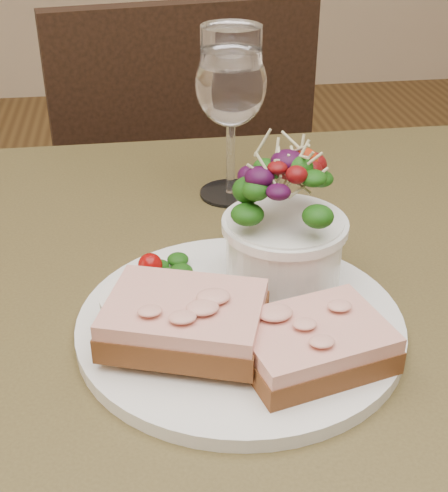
{
  "coord_description": "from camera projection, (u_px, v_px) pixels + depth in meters",
  "views": [
    {
      "loc": [
        -0.07,
        -0.48,
        1.09
      ],
      "look_at": [
        -0.0,
        0.0,
        0.81
      ],
      "focal_mm": 50.0,
      "sensor_mm": 36.0,
      "label": 1
    }
  ],
  "objects": [
    {
      "name": "cafe_table",
      "position": [
        228.0,
        397.0,
        0.64
      ],
      "size": [
        0.8,
        0.8,
        0.75
      ],
      "color": "#42361C",
      "rests_on": "ground"
    },
    {
      "name": "chair_far",
      "position": [
        171.0,
        287.0,
        1.44
      ],
      "size": [
        0.48,
        0.48,
        0.9
      ],
      "rotation": [
        0.0,
        0.0,
        3.31
      ],
      "color": "black",
      "rests_on": "ground"
    },
    {
      "name": "dinner_plate",
      "position": [
        240.0,
        324.0,
        0.56
      ],
      "size": [
        0.27,
        0.27,
        0.01
      ],
      "primitive_type": "cylinder",
      "color": "white",
      "rests_on": "cafe_table"
    },
    {
      "name": "sandwich_front",
      "position": [
        313.0,
        343.0,
        0.51
      ],
      "size": [
        0.12,
        0.1,
        0.03
      ],
      "rotation": [
        0.0,
        0.0,
        0.25
      ],
      "color": "#4F2815",
      "rests_on": "dinner_plate"
    },
    {
      "name": "sandwich_back",
      "position": [
        185.0,
        320.0,
        0.52
      ],
      "size": [
        0.14,
        0.12,
        0.03
      ],
      "rotation": [
        0.0,
        0.0,
        -0.33
      ],
      "color": "#4F2815",
      "rests_on": "dinner_plate"
    },
    {
      "name": "ramekin",
      "position": [
        144.0,
        311.0,
        0.53
      ],
      "size": [
        0.06,
        0.06,
        0.04
      ],
      "color": "silver",
      "rests_on": "dinner_plate"
    },
    {
      "name": "salad_bowl",
      "position": [
        285.0,
        222.0,
        0.58
      ],
      "size": [
        0.1,
        0.1,
        0.13
      ],
      "color": "white",
      "rests_on": "dinner_plate"
    },
    {
      "name": "garnish",
      "position": [
        161.0,
        264.0,
        0.62
      ],
      "size": [
        0.05,
        0.04,
        0.02
      ],
      "color": "black",
      "rests_on": "dinner_plate"
    },
    {
      "name": "wine_glass",
      "position": [
        231.0,
        89.0,
        0.72
      ],
      "size": [
        0.08,
        0.08,
        0.18
      ],
      "color": "white",
      "rests_on": "cafe_table"
    }
  ]
}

